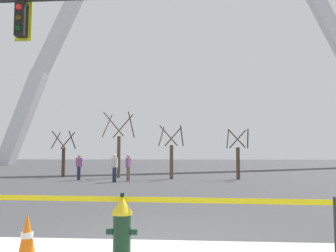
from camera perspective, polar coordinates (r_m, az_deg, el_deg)
ground_plane at (r=6.92m, az=-2.81°, el=-17.56°), size 240.00×240.00×0.00m
fire_hydrant at (r=5.56m, az=-7.30°, el=-15.83°), size 0.46×0.48×0.99m
caution_tape_barrier at (r=5.54m, az=-4.99°, el=-13.73°), size 5.69×0.27×0.97m
traffic_cone_by_hydrant at (r=5.72m, az=-21.44°, el=-16.35°), size 0.36×0.36×0.73m
monument_arch at (r=57.26m, az=3.57°, el=14.07°), size 60.40×2.17×44.40m
tree_far_left at (r=26.70m, az=-16.24°, el=-4.69°), size 1.51×1.52×3.24m
tree_left_mid at (r=25.17m, az=-7.81°, el=-3.58°), size 2.06×2.07×4.48m
tree_center_left at (r=23.57m, az=0.55°, el=-4.66°), size 1.61×1.62×3.46m
tree_center_right at (r=23.56m, az=11.02°, el=-4.84°), size 1.50×1.51×3.22m
pedestrian_walking_left at (r=23.09m, az=-13.94°, el=-6.31°), size 0.38×0.38×1.59m
pedestrian_standing_center at (r=21.72m, az=-6.31°, el=-6.54°), size 0.28×0.38×1.59m
pedestrian_walking_right at (r=21.06m, az=-8.49°, el=-6.57°), size 0.37×0.25×1.59m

